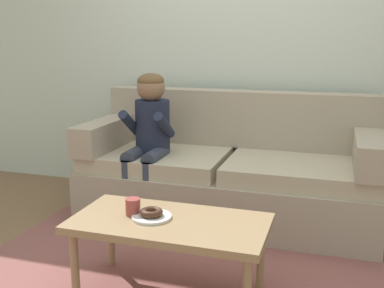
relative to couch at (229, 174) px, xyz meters
The scene contains 9 objects.
ground 0.91m from the couch, 90.01° to the right, with size 10.00×10.00×0.00m, color brown.
wall_back 1.19m from the couch, 90.02° to the left, with size 8.00×0.10×2.80m, color beige.
area_rug 1.15m from the couch, 90.01° to the right, with size 2.61×1.76×0.01m, color brown.
couch is the anchor object (origin of this frame).
coffee_table 1.21m from the couch, 91.76° to the right, with size 1.02×0.52×0.43m.
person_child 0.69m from the couch, 159.95° to the right, with size 0.34×0.58×1.10m.
plate 1.22m from the couch, 96.37° to the right, with size 0.21×0.21×0.01m, color white.
donut 1.23m from the couch, 96.37° to the right, with size 0.12×0.12×0.04m, color #422619.
mug 1.23m from the couch, 101.65° to the right, with size 0.08×0.08×0.09m, color #993D38.
Camera 1 is at (0.75, -2.47, 1.35)m, focal length 43.36 mm.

